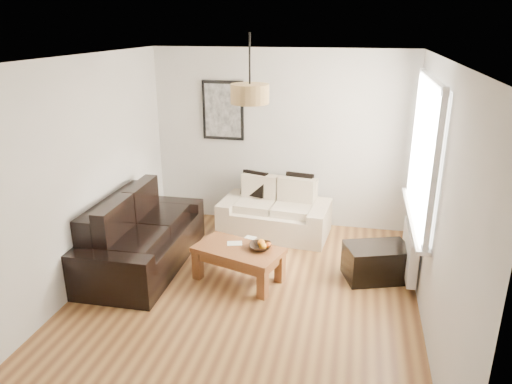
% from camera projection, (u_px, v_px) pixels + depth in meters
% --- Properties ---
extents(floor, '(4.50, 4.50, 0.00)m').
position_uv_depth(floor, '(245.00, 297.00, 5.38)').
color(floor, brown).
rests_on(floor, ground).
extents(ceiling, '(3.80, 4.50, 0.00)m').
position_uv_depth(ceiling, '(243.00, 59.00, 4.51)').
color(ceiling, white).
rests_on(ceiling, floor).
extents(wall_back, '(3.80, 0.04, 2.60)m').
position_uv_depth(wall_back, '(280.00, 139.00, 7.01)').
color(wall_back, silver).
rests_on(wall_back, floor).
extents(wall_front, '(3.80, 0.04, 2.60)m').
position_uv_depth(wall_front, '(156.00, 308.00, 2.87)').
color(wall_front, silver).
rests_on(wall_front, floor).
extents(wall_left, '(0.04, 4.50, 2.60)m').
position_uv_depth(wall_left, '(79.00, 176.00, 5.32)').
color(wall_left, silver).
rests_on(wall_left, floor).
extents(wall_right, '(0.04, 4.50, 2.60)m').
position_uv_depth(wall_right, '(436.00, 202.00, 4.56)').
color(wall_right, silver).
rests_on(wall_right, floor).
extents(window_bay, '(0.14, 1.90, 1.60)m').
position_uv_depth(window_bay, '(426.00, 151.00, 5.20)').
color(window_bay, white).
rests_on(window_bay, wall_right).
extents(radiator, '(0.10, 0.90, 0.52)m').
position_uv_depth(radiator, '(410.00, 251.00, 5.62)').
color(radiator, white).
rests_on(radiator, wall_right).
extents(poster, '(0.62, 0.04, 0.87)m').
position_uv_depth(poster, '(223.00, 110.00, 7.02)').
color(poster, black).
rests_on(poster, wall_back).
extents(pendant_shade, '(0.40, 0.40, 0.20)m').
position_uv_depth(pendant_shade, '(250.00, 94.00, 4.91)').
color(pendant_shade, tan).
rests_on(pendant_shade, ceiling).
extents(loveseat_cream, '(1.61, 0.97, 0.76)m').
position_uv_depth(loveseat_cream, '(275.00, 209.00, 6.88)').
color(loveseat_cream, beige).
rests_on(loveseat_cream, floor).
extents(sofa_leather, '(1.01, 2.01, 0.86)m').
position_uv_depth(sofa_leather, '(143.00, 233.00, 5.97)').
color(sofa_leather, black).
rests_on(sofa_leather, floor).
extents(coffee_table, '(1.14, 0.84, 0.42)m').
position_uv_depth(coffee_table, '(239.00, 264.00, 5.68)').
color(coffee_table, brown).
rests_on(coffee_table, floor).
extents(ottoman, '(0.86, 0.69, 0.42)m').
position_uv_depth(ottoman, '(377.00, 262.00, 5.71)').
color(ottoman, black).
rests_on(ottoman, floor).
extents(cushion_left, '(0.39, 0.23, 0.37)m').
position_uv_depth(cushion_left, '(254.00, 184.00, 7.02)').
color(cushion_left, black).
rests_on(cushion_left, loveseat_cream).
extents(cushion_right, '(0.41, 0.18, 0.39)m').
position_uv_depth(cushion_right, '(299.00, 186.00, 6.89)').
color(cushion_right, black).
rests_on(cushion_right, loveseat_cream).
extents(fruit_bowl, '(0.30, 0.30, 0.06)m').
position_uv_depth(fruit_bowl, '(260.00, 247.00, 5.57)').
color(fruit_bowl, black).
rests_on(fruit_bowl, coffee_table).
extents(orange_a, '(0.10, 0.10, 0.09)m').
position_uv_depth(orange_a, '(263.00, 246.00, 5.56)').
color(orange_a, orange).
rests_on(orange_a, fruit_bowl).
extents(orange_b, '(0.09, 0.09, 0.08)m').
position_uv_depth(orange_b, '(269.00, 245.00, 5.58)').
color(orange_b, orange).
rests_on(orange_b, fruit_bowl).
extents(orange_c, '(0.09, 0.09, 0.09)m').
position_uv_depth(orange_c, '(261.00, 243.00, 5.65)').
color(orange_c, orange).
rests_on(orange_c, fruit_bowl).
extents(papers, '(0.20, 0.17, 0.01)m').
position_uv_depth(papers, '(235.00, 243.00, 5.72)').
color(papers, white).
rests_on(papers, coffee_table).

